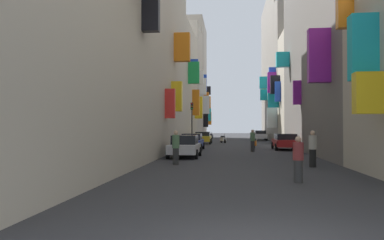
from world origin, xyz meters
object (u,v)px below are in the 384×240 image
parked_car_silver (185,146)px  pedestrian_mid_street (176,148)px  scooter_white (223,139)px  pedestrian_near_right (253,141)px  parked_car_yellow (203,137)px  parked_car_white (260,135)px  scooter_black (211,136)px  traffic_light_near_corner (192,116)px  pedestrian_crossing (313,149)px  pedestrian_near_left (253,138)px  pedestrian_far_away (298,160)px  parked_car_red (285,141)px  scooter_silver (207,137)px  parked_car_blue (192,141)px  scooter_orange (254,143)px

parked_car_silver → pedestrian_mid_street: (0.12, -4.58, 0.15)m
scooter_white → pedestrian_near_right: 14.77m
parked_car_yellow → parked_car_white: size_ratio=1.00×
parked_car_white → scooter_white: bearing=-119.3°
scooter_black → pedestrian_near_right: bearing=-80.1°
scooter_white → pedestrian_near_right: (2.64, -14.53, 0.41)m
parked_car_white → traffic_light_near_corner: traffic_light_near_corner is taller
scooter_black → pedestrian_crossing: 38.71m
pedestrian_crossing → pedestrian_near_right: 10.69m
pedestrian_crossing → scooter_black: bearing=100.6°
parked_car_white → pedestrian_mid_street: bearing=-101.8°
pedestrian_mid_street → parked_car_yellow: bearing=90.9°
scooter_white → pedestrian_near_left: (3.25, -5.06, 0.35)m
pedestrian_mid_street → pedestrian_far_away: (5.25, -5.33, -0.08)m
parked_car_red → scooter_silver: size_ratio=2.02×
parked_car_blue → pedestrian_mid_street: pedestrian_mid_street is taller
parked_car_red → scooter_orange: size_ratio=2.04×
parked_car_blue → scooter_silver: size_ratio=2.02×
parked_car_red → pedestrian_crossing: (-0.62, -13.09, 0.17)m
scooter_black → pedestrian_near_left: 18.95m
pedestrian_far_away → traffic_light_near_corner: size_ratio=0.37×
scooter_orange → parked_car_blue: bearing=-149.1°
scooter_silver → parked_car_yellow: bearing=-89.3°
scooter_silver → pedestrian_mid_street: pedestrian_mid_street is taller
parked_car_red → scooter_orange: (-2.50, 1.97, -0.27)m
parked_car_silver → scooter_black: bearing=90.2°
scooter_white → pedestrian_near_left: 6.03m
parked_car_blue → scooter_silver: bearing=90.1°
parked_car_yellow → pedestrian_near_right: size_ratio=2.33×
parked_car_silver → pedestrian_mid_street: 4.58m
parked_car_silver → pedestrian_near_left: size_ratio=2.39×
pedestrian_mid_street → pedestrian_far_away: pedestrian_mid_street is taller
parked_car_yellow → scooter_silver: size_ratio=2.11×
parked_car_yellow → scooter_black: 15.09m
parked_car_blue → scooter_silver: (-0.05, 20.24, -0.27)m
scooter_orange → pedestrian_near_right: pedestrian_near_right is taller
parked_car_blue → pedestrian_near_right: (4.98, -1.40, 0.14)m
parked_car_yellow → parked_car_silver: parked_car_silver is taller
scooter_orange → parked_car_silver: bearing=-116.6°
scooter_silver → parked_car_red: bearing=-67.3°
pedestrian_mid_street → parked_car_white: bearing=78.2°
parked_car_yellow → scooter_black: parked_car_yellow is taller
pedestrian_near_left → parked_car_red: bearing=-71.4°
parked_car_red → parked_car_silver: 11.20m
scooter_orange → pedestrian_mid_street: 15.60m
parked_car_blue → pedestrian_mid_street: size_ratio=2.18×
parked_car_white → scooter_silver: 7.78m
scooter_white → traffic_light_near_corner: bearing=-116.5°
parked_car_silver → scooter_black: parked_car_silver is taller
scooter_orange → pedestrian_far_away: 20.10m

